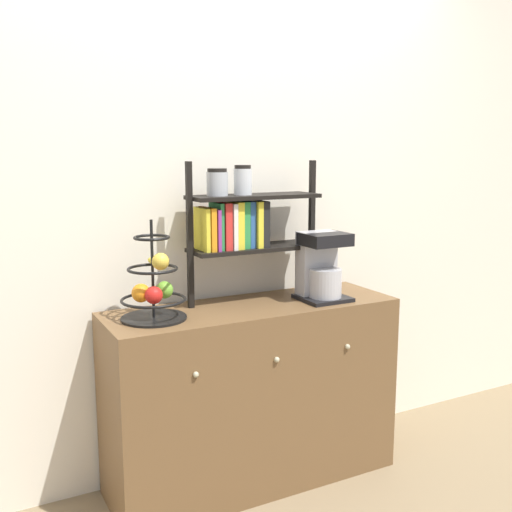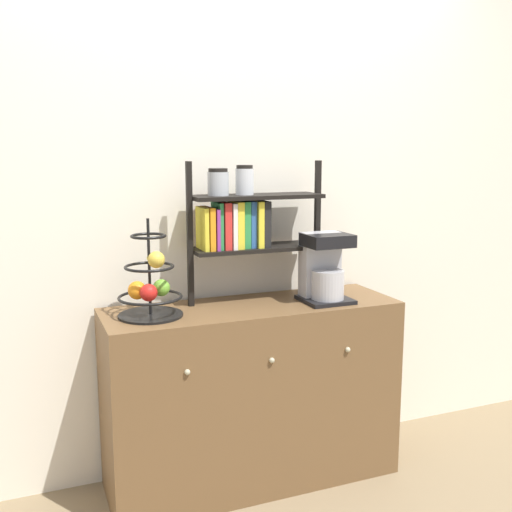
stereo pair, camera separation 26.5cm
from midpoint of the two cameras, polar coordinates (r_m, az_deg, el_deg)
The scene contains 6 objects.
ground_plane at distance 2.85m, azimuth -1.03°, elevation -22.37°, with size 12.00×12.00×0.00m, color #847051.
wall_back at distance 2.85m, azimuth -5.42°, elevation 5.38°, with size 7.00×0.05×2.60m, color silver.
sideboard at distance 2.83m, azimuth -3.06°, elevation -13.04°, with size 1.34×0.45×0.84m.
coffee_maker at distance 2.78m, azimuth 3.52°, elevation -1.06°, with size 0.22×0.21×0.32m.
fruit_stand at distance 2.49m, azimuth -12.74°, elevation -3.02°, with size 0.27×0.27×0.41m.
shelf_hutch at distance 2.70m, azimuth -4.38°, elevation 3.48°, with size 0.65×0.20×0.64m.
Camera 1 is at (-1.20, -2.10, 1.52)m, focal length 42.00 mm.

